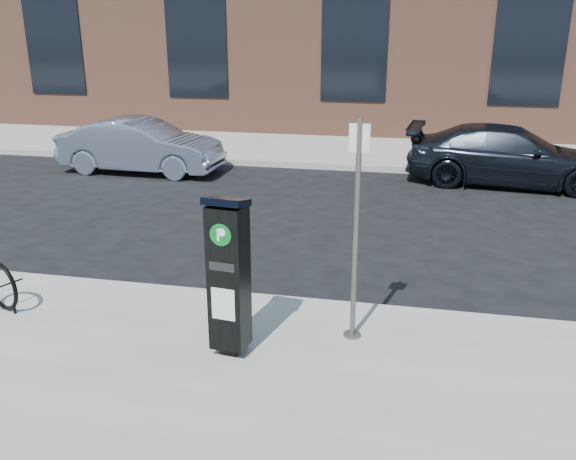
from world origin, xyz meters
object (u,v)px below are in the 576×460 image
(sign_pole, at_px, (356,235))
(car_dark, at_px, (509,156))
(parking_kiosk, at_px, (229,275))
(bike_rack, at_px, (2,286))
(car_silver, at_px, (141,146))

(sign_pole, relative_size, car_dark, 0.54)
(car_dark, bearing_deg, parking_kiosk, 161.16)
(bike_rack, bearing_deg, car_dark, 73.09)
(sign_pole, relative_size, car_silver, 0.62)
(sign_pole, height_order, bike_rack, sign_pole)
(bike_rack, xyz_separation_m, car_silver, (-1.72, 7.85, 0.20))
(parking_kiosk, relative_size, bike_rack, 2.79)
(parking_kiosk, relative_size, car_dark, 0.39)
(parking_kiosk, relative_size, car_silver, 0.45)
(bike_rack, bearing_deg, parking_kiosk, 15.22)
(sign_pole, height_order, car_dark, sign_pole)
(sign_pole, bearing_deg, car_dark, 72.45)
(sign_pole, bearing_deg, parking_kiosk, -152.66)
(parking_kiosk, bearing_deg, sign_pole, 33.37)
(parking_kiosk, xyz_separation_m, bike_rack, (-3.11, 0.43, -0.61))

